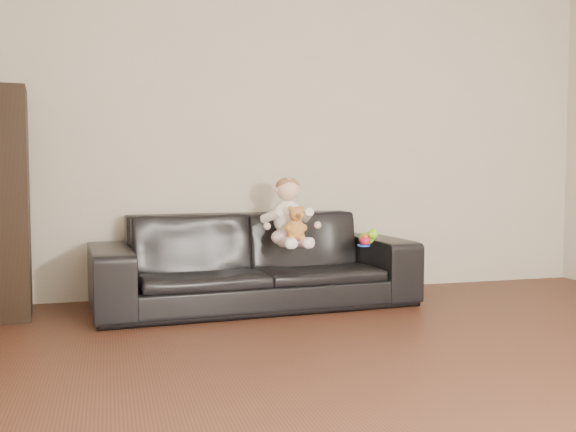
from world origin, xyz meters
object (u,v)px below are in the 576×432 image
object	(u,v)px
baby	(289,216)
toy_blue_disc	(364,245)
sofa	(255,260)
teddy_bear	(296,224)
toy_green	(366,239)
toy_rattle	(365,241)

from	to	relation	value
baby	toy_blue_disc	xyz separation A→B (m)	(0.53, -0.12, -0.21)
baby	sofa	bearing A→B (deg)	136.41
teddy_bear	toy_green	bearing A→B (deg)	-11.67
baby	teddy_bear	distance (m)	0.16
teddy_bear	toy_green	world-z (taller)	teddy_bear
baby	toy_blue_disc	world-z (taller)	baby
baby	toy_blue_disc	bearing A→B (deg)	-27.57
toy_rattle	baby	bearing A→B (deg)	168.54
teddy_bear	baby	bearing A→B (deg)	71.00
sofa	toy_rattle	xyz separation A→B (m)	(0.77, -0.23, 0.14)
baby	toy_green	bearing A→B (deg)	-18.16
toy_rattle	toy_blue_disc	size ratio (longest dim) A/B	0.83
teddy_bear	toy_green	size ratio (longest dim) A/B	1.80
toy_green	baby	bearing A→B (deg)	176.26
toy_green	toy_blue_disc	bearing A→B (deg)	-123.66
toy_green	toy_rattle	xyz separation A→B (m)	(-0.04, -0.07, -0.01)
baby	toy_rattle	size ratio (longest dim) A/B	6.47
sofa	teddy_bear	size ratio (longest dim) A/B	9.48
toy_green	toy_rattle	distance (m)	0.08
teddy_bear	toy_rattle	world-z (taller)	teddy_bear
sofa	toy_green	world-z (taller)	sofa
sofa	teddy_bear	xyz separation A→B (m)	(0.23, -0.28, 0.28)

